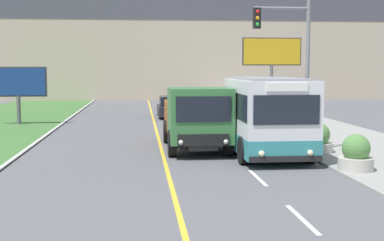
{
  "coord_description": "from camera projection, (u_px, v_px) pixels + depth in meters",
  "views": [
    {
      "loc": [
        -0.89,
        -3.73,
        3.42
      ],
      "look_at": [
        1.1,
        16.55,
        1.4
      ],
      "focal_mm": 50.0,
      "sensor_mm": 36.0,
      "label": 1
    }
  ],
  "objects": [
    {
      "name": "city_bus",
      "position": [
        267.0,
        117.0,
        20.37
      ],
      "size": [
        2.71,
        5.42,
        3.04
      ],
      "color": "silver",
      "rests_on": "ground_plane"
    },
    {
      "name": "dump_truck",
      "position": [
        197.0,
        119.0,
        21.64
      ],
      "size": [
        2.49,
        6.72,
        2.64
      ],
      "color": "black",
      "rests_on": "ground_plane"
    },
    {
      "name": "car_distant",
      "position": [
        171.0,
        107.0,
        36.93
      ],
      "size": [
        1.8,
        4.3,
        1.45
      ],
      "color": "black",
      "rests_on": "ground_plane"
    },
    {
      "name": "traffic_light_mast",
      "position": [
        292.0,
        56.0,
        20.97
      ],
      "size": [
        2.28,
        0.32,
        6.13
      ],
      "color": "slate",
      "rests_on": "ground_plane"
    },
    {
      "name": "billboard_large",
      "position": [
        272.0,
        55.0,
        42.34
      ],
      "size": [
        4.72,
        0.24,
        5.78
      ],
      "color": "#59595B",
      "rests_on": "ground_plane"
    },
    {
      "name": "billboard_small",
      "position": [
        18.0,
        84.0,
        31.92
      ],
      "size": [
        3.39,
        0.24,
        3.47
      ],
      "color": "#59595B",
      "rests_on": "ground_plane"
    },
    {
      "name": "planter_round_near",
      "position": [
        356.0,
        155.0,
        17.41
      ],
      "size": [
        1.14,
        1.14,
        1.19
      ],
      "color": "#B7B2A8",
      "rests_on": "sidewalk_right"
    },
    {
      "name": "planter_round_second",
      "position": [
        317.0,
        139.0,
        21.2
      ],
      "size": [
        1.22,
        1.22,
        1.19
      ],
      "color": "#B7B2A8",
      "rests_on": "sidewalk_right"
    },
    {
      "name": "planter_round_third",
      "position": [
        295.0,
        128.0,
        25.0
      ],
      "size": [
        1.12,
        1.12,
        1.17
      ],
      "color": "#B7B2A8",
      "rests_on": "sidewalk_right"
    }
  ]
}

